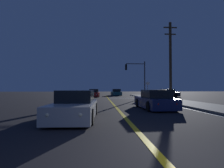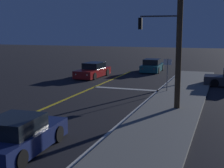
{
  "view_description": "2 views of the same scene",
  "coord_description": "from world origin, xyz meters",
  "px_view_note": "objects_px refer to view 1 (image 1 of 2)",
  "views": [
    {
      "loc": [
        -1.26,
        -3.02,
        1.43
      ],
      "look_at": [
        0.53,
        21.93,
        2.07
      ],
      "focal_mm": 28.32,
      "sensor_mm": 36.0,
      "label": 1
    },
    {
      "loc": [
        9.48,
        -0.31,
        4.36
      ],
      "look_at": [
        1.91,
        21.03,
        0.55
      ],
      "focal_mm": 51.95,
      "sensor_mm": 36.0,
      "label": 2
    }
  ],
  "objects_px": {
    "car_following_oncoming_teal": "(116,93)",
    "traffic_signal_near_right": "(138,74)",
    "car_mid_block_navy": "(155,101)",
    "street_sign_corner": "(148,87)",
    "utility_pole_right": "(170,60)",
    "car_parked_curb_silver": "(76,106)",
    "car_side_waiting_red": "(94,93)",
    "car_far_approaching_charcoal": "(166,93)"
  },
  "relations": [
    {
      "from": "car_mid_block_navy",
      "to": "car_side_waiting_red",
      "type": "bearing_deg",
      "value": 102.04
    },
    {
      "from": "car_parked_curb_silver",
      "to": "utility_pole_right",
      "type": "bearing_deg",
      "value": -126.86
    },
    {
      "from": "street_sign_corner",
      "to": "car_far_approaching_charcoal",
      "type": "bearing_deg",
      "value": 44.49
    },
    {
      "from": "car_mid_block_navy",
      "to": "utility_pole_right",
      "type": "bearing_deg",
      "value": 58.21
    },
    {
      "from": "traffic_signal_near_right",
      "to": "car_parked_curb_silver",
      "type": "bearing_deg",
      "value": 69.39
    },
    {
      "from": "car_mid_block_navy",
      "to": "street_sign_corner",
      "type": "relative_size",
      "value": 1.81
    },
    {
      "from": "street_sign_corner",
      "to": "car_mid_block_navy",
      "type": "bearing_deg",
      "value": -103.44
    },
    {
      "from": "car_far_approaching_charcoal",
      "to": "street_sign_corner",
      "type": "relative_size",
      "value": 1.81
    },
    {
      "from": "utility_pole_right",
      "to": "car_side_waiting_red",
      "type": "bearing_deg",
      "value": 132.22
    },
    {
      "from": "car_following_oncoming_teal",
      "to": "traffic_signal_near_right",
      "type": "height_order",
      "value": "traffic_signal_near_right"
    },
    {
      "from": "car_parked_curb_silver",
      "to": "car_following_oncoming_teal",
      "type": "bearing_deg",
      "value": -97.14
    },
    {
      "from": "car_parked_curb_silver",
      "to": "traffic_signal_near_right",
      "type": "xyz_separation_m",
      "value": [
        7.23,
        19.23,
        3.23
      ]
    },
    {
      "from": "traffic_signal_near_right",
      "to": "utility_pole_right",
      "type": "height_order",
      "value": "utility_pole_right"
    },
    {
      "from": "car_following_oncoming_teal",
      "to": "car_parked_curb_silver",
      "type": "height_order",
      "value": "same"
    },
    {
      "from": "car_side_waiting_red",
      "to": "utility_pole_right",
      "type": "xyz_separation_m",
      "value": [
        9.23,
        -10.18,
        4.2
      ]
    },
    {
      "from": "car_side_waiting_red",
      "to": "utility_pole_right",
      "type": "distance_m",
      "value": 14.37
    },
    {
      "from": "car_mid_block_navy",
      "to": "car_parked_curb_silver",
      "type": "distance_m",
      "value": 6.16
    },
    {
      "from": "car_side_waiting_red",
      "to": "car_far_approaching_charcoal",
      "type": "distance_m",
      "value": 12.29
    },
    {
      "from": "car_far_approaching_charcoal",
      "to": "car_parked_curb_silver",
      "type": "distance_m",
      "value": 24.23
    },
    {
      "from": "car_parked_curb_silver",
      "to": "street_sign_corner",
      "type": "height_order",
      "value": "street_sign_corner"
    },
    {
      "from": "car_mid_block_navy",
      "to": "car_side_waiting_red",
      "type": "relative_size",
      "value": 0.92
    },
    {
      "from": "car_side_waiting_red",
      "to": "car_parked_curb_silver",
      "type": "relative_size",
      "value": 1.03
    },
    {
      "from": "car_mid_block_navy",
      "to": "car_parked_curb_silver",
      "type": "xyz_separation_m",
      "value": [
        -4.99,
        -3.61,
        0.0
      ]
    },
    {
      "from": "car_side_waiting_red",
      "to": "car_following_oncoming_teal",
      "type": "height_order",
      "value": "same"
    },
    {
      "from": "car_far_approaching_charcoal",
      "to": "traffic_signal_near_right",
      "type": "height_order",
      "value": "traffic_signal_near_right"
    },
    {
      "from": "utility_pole_right",
      "to": "street_sign_corner",
      "type": "height_order",
      "value": "utility_pole_right"
    },
    {
      "from": "utility_pole_right",
      "to": "car_far_approaching_charcoal",
      "type": "bearing_deg",
      "value": 71.74
    },
    {
      "from": "car_parked_curb_silver",
      "to": "car_far_approaching_charcoal",
      "type": "bearing_deg",
      "value": -118.71
    },
    {
      "from": "traffic_signal_near_right",
      "to": "street_sign_corner",
      "type": "distance_m",
      "value": 3.65
    },
    {
      "from": "car_far_approaching_charcoal",
      "to": "car_parked_curb_silver",
      "type": "xyz_separation_m",
      "value": [
        -12.47,
        -20.77,
        0.0
      ]
    },
    {
      "from": "car_mid_block_navy",
      "to": "car_following_oncoming_teal",
      "type": "bearing_deg",
      "value": 88.39
    },
    {
      "from": "car_side_waiting_red",
      "to": "car_parked_curb_silver",
      "type": "bearing_deg",
      "value": 91.66
    },
    {
      "from": "car_mid_block_navy",
      "to": "car_side_waiting_red",
      "type": "height_order",
      "value": "same"
    },
    {
      "from": "car_following_oncoming_teal",
      "to": "car_parked_curb_silver",
      "type": "bearing_deg",
      "value": -101.09
    },
    {
      "from": "car_far_approaching_charcoal",
      "to": "utility_pole_right",
      "type": "xyz_separation_m",
      "value": [
        -3.02,
        -9.15,
        4.2
      ]
    },
    {
      "from": "car_side_waiting_red",
      "to": "car_parked_curb_silver",
      "type": "distance_m",
      "value": 21.79
    },
    {
      "from": "car_mid_block_navy",
      "to": "car_far_approaching_charcoal",
      "type": "xyz_separation_m",
      "value": [
        7.48,
        17.16,
        -0.0
      ]
    },
    {
      "from": "utility_pole_right",
      "to": "car_parked_curb_silver",
      "type": "bearing_deg",
      "value": -129.13
    },
    {
      "from": "car_mid_block_navy",
      "to": "car_following_oncoming_teal",
      "type": "height_order",
      "value": "same"
    },
    {
      "from": "car_side_waiting_red",
      "to": "street_sign_corner",
      "type": "bearing_deg",
      "value": 147.83
    },
    {
      "from": "car_mid_block_navy",
      "to": "car_following_oncoming_teal",
      "type": "xyz_separation_m",
      "value": [
        -0.44,
        23.86,
        -0.0
      ]
    },
    {
      "from": "car_far_approaching_charcoal",
      "to": "car_parked_curb_silver",
      "type": "bearing_deg",
      "value": 147.42
    }
  ]
}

